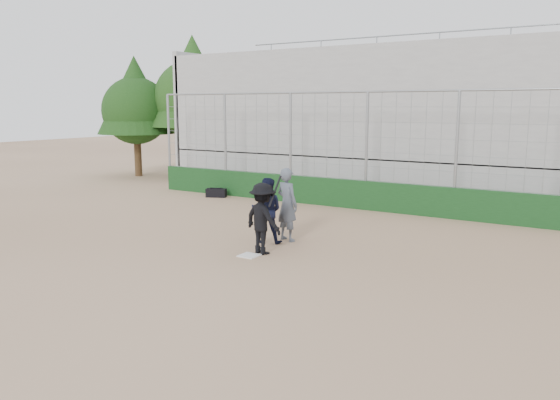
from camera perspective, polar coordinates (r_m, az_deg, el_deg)
The scene contains 10 objects.
ground at distance 13.07m, azimuth -3.24°, elevation -5.86°, with size 90.00×90.00×0.00m, color #856348.
home_plate at distance 13.07m, azimuth -3.24°, elevation -5.81°, with size 0.44×0.44×0.02m, color white.
backstop at distance 18.94m, azimuth 8.93°, elevation 1.87°, with size 18.10×0.25×4.04m.
bleachers at distance 23.42m, azimuth 13.81°, elevation 8.03°, with size 20.25×6.70×6.98m.
tree_left at distance 28.06m, azimuth -9.05°, elevation 11.42°, with size 4.48×4.48×7.00m.
tree_right at distance 28.67m, azimuth -14.86°, elevation 9.92°, with size 3.84×3.84×6.00m.
batter_at_plate at distance 13.09m, azimuth -1.81°, elevation -1.95°, with size 1.25×0.92×1.88m.
catcher_crouched at distance 14.15m, azimuth -1.40°, elevation -2.24°, with size 1.00×0.88×1.16m.
umpire at distance 14.35m, azimuth 0.75°, elevation -0.85°, with size 0.71×0.46×1.75m, color #515966.
equipment_bag at distance 21.54m, azimuth -6.67°, elevation 0.75°, with size 0.85×0.59×0.37m.
Camera 1 is at (7.22, -10.32, 3.52)m, focal length 35.00 mm.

